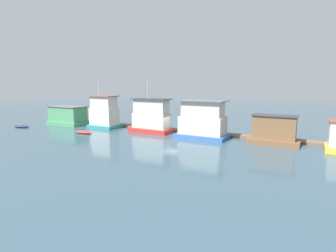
{
  "coord_description": "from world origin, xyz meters",
  "views": [
    {
      "loc": [
        17.6,
        -32.75,
        7.12
      ],
      "look_at": [
        0.0,
        -1.0,
        1.4
      ],
      "focal_mm": 28.0,
      "sensor_mm": 36.0,
      "label": 1
    }
  ],
  "objects_px": {
    "houseboat_teal": "(104,113)",
    "houseboat_red": "(151,117)",
    "houseboat_green": "(68,116)",
    "dinghy_navy": "(22,126)",
    "dinghy_red": "(84,132)",
    "houseboat_brown": "(274,131)",
    "houseboat_blue": "(203,121)"
  },
  "relations": [
    {
      "from": "houseboat_blue",
      "to": "dinghy_navy",
      "type": "xyz_separation_m",
      "value": [
        -30.17,
        -6.54,
        -2.1
      ]
    },
    {
      "from": "houseboat_teal",
      "to": "houseboat_blue",
      "type": "relative_size",
      "value": 1.29
    },
    {
      "from": "houseboat_red",
      "to": "dinghy_navy",
      "type": "height_order",
      "value": "houseboat_red"
    },
    {
      "from": "houseboat_red",
      "to": "houseboat_green",
      "type": "bearing_deg",
      "value": -177.5
    },
    {
      "from": "houseboat_blue",
      "to": "houseboat_green",
      "type": "bearing_deg",
      "value": -178.76
    },
    {
      "from": "houseboat_brown",
      "to": "houseboat_teal",
      "type": "bearing_deg",
      "value": -178.99
    },
    {
      "from": "houseboat_brown",
      "to": "dinghy_navy",
      "type": "distance_m",
      "value": 39.83
    },
    {
      "from": "houseboat_teal",
      "to": "houseboat_brown",
      "type": "xyz_separation_m",
      "value": [
        26.55,
        0.47,
        -0.86
      ]
    },
    {
      "from": "houseboat_green",
      "to": "houseboat_teal",
      "type": "relative_size",
      "value": 0.83
    },
    {
      "from": "houseboat_brown",
      "to": "houseboat_blue",
      "type": "bearing_deg",
      "value": -176.85
    },
    {
      "from": "houseboat_brown",
      "to": "dinghy_red",
      "type": "bearing_deg",
      "value": -166.82
    },
    {
      "from": "houseboat_green",
      "to": "houseboat_brown",
      "type": "xyz_separation_m",
      "value": [
        34.78,
        1.05,
        -0.0
      ]
    },
    {
      "from": "houseboat_teal",
      "to": "houseboat_red",
      "type": "bearing_deg",
      "value": 1.12
    },
    {
      "from": "houseboat_brown",
      "to": "dinghy_navy",
      "type": "xyz_separation_m",
      "value": [
        -39.18,
        -7.04,
        -1.43
      ]
    },
    {
      "from": "houseboat_red",
      "to": "dinghy_navy",
      "type": "distance_m",
      "value": 22.95
    },
    {
      "from": "houseboat_red",
      "to": "houseboat_blue",
      "type": "height_order",
      "value": "houseboat_red"
    },
    {
      "from": "houseboat_brown",
      "to": "dinghy_red",
      "type": "distance_m",
      "value": 26.37
    },
    {
      "from": "houseboat_teal",
      "to": "houseboat_brown",
      "type": "distance_m",
      "value": 26.57
    },
    {
      "from": "houseboat_teal",
      "to": "houseboat_red",
      "type": "relative_size",
      "value": 1.11
    },
    {
      "from": "houseboat_blue",
      "to": "dinghy_navy",
      "type": "bearing_deg",
      "value": -167.76
    },
    {
      "from": "houseboat_teal",
      "to": "dinghy_navy",
      "type": "height_order",
      "value": "houseboat_teal"
    },
    {
      "from": "houseboat_blue",
      "to": "dinghy_red",
      "type": "xyz_separation_m",
      "value": [
        -16.64,
        -5.51,
        -2.09
      ]
    },
    {
      "from": "houseboat_teal",
      "to": "houseboat_blue",
      "type": "bearing_deg",
      "value": -0.09
    },
    {
      "from": "houseboat_green",
      "to": "houseboat_brown",
      "type": "distance_m",
      "value": 34.8
    },
    {
      "from": "houseboat_blue",
      "to": "houseboat_brown",
      "type": "xyz_separation_m",
      "value": [
        9.0,
        0.49,
        -0.67
      ]
    },
    {
      "from": "houseboat_red",
      "to": "houseboat_brown",
      "type": "height_order",
      "value": "houseboat_red"
    },
    {
      "from": "dinghy_navy",
      "to": "dinghy_red",
      "type": "bearing_deg",
      "value": 4.37
    },
    {
      "from": "dinghy_red",
      "to": "houseboat_blue",
      "type": "bearing_deg",
      "value": 18.32
    },
    {
      "from": "houseboat_blue",
      "to": "dinghy_navy",
      "type": "relative_size",
      "value": 2.02
    },
    {
      "from": "dinghy_red",
      "to": "houseboat_green",
      "type": "bearing_deg",
      "value": 151.55
    },
    {
      "from": "houseboat_brown",
      "to": "dinghy_red",
      "type": "xyz_separation_m",
      "value": [
        -25.64,
        -6.0,
        -1.42
      ]
    },
    {
      "from": "houseboat_red",
      "to": "dinghy_red",
      "type": "xyz_separation_m",
      "value": [
        -8.3,
        -5.72,
        -2.1
      ]
    }
  ]
}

